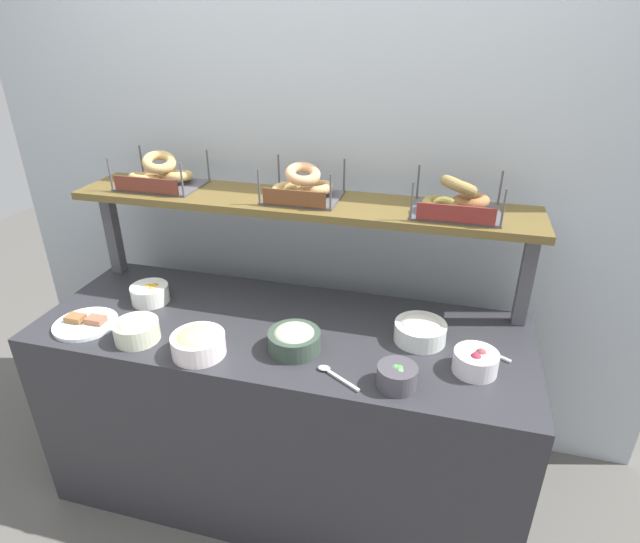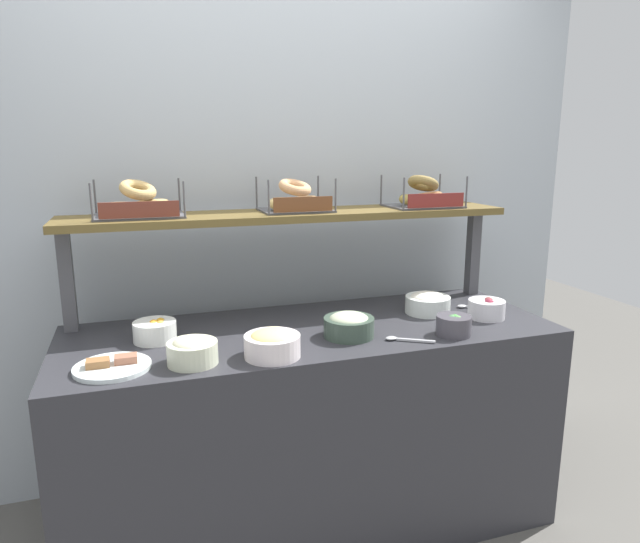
% 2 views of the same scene
% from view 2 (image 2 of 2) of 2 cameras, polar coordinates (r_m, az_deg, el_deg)
% --- Properties ---
extents(ground_plane, '(8.00, 8.00, 0.00)m').
position_cam_2_polar(ground_plane, '(2.60, -0.72, -23.92)').
color(ground_plane, '#595651').
extents(back_wall, '(3.11, 0.06, 2.40)m').
position_cam_2_polar(back_wall, '(2.64, -4.44, 5.06)').
color(back_wall, '#ACB6BE').
rests_on(back_wall, ground_plane).
extents(deli_counter, '(1.91, 0.70, 0.85)m').
position_cam_2_polar(deli_counter, '(2.37, -0.75, -15.64)').
color(deli_counter, '#2D2D33').
rests_on(deli_counter, ground_plane).
extents(shelf_riser_left, '(0.05, 0.05, 0.40)m').
position_cam_2_polar(shelf_riser_left, '(2.33, -24.47, -0.84)').
color(shelf_riser_left, '#4C4C51').
rests_on(shelf_riser_left, deli_counter).
extents(shelf_riser_right, '(0.05, 0.05, 0.40)m').
position_cam_2_polar(shelf_riser_right, '(2.77, 15.38, 1.86)').
color(shelf_riser_right, '#4C4C51').
rests_on(shelf_riser_right, deli_counter).
extents(upper_shelf, '(1.87, 0.32, 0.03)m').
position_cam_2_polar(upper_shelf, '(2.36, -2.80, 5.78)').
color(upper_shelf, brown).
rests_on(upper_shelf, shelf_riser_left).
extents(bowl_fruit_salad, '(0.16, 0.16, 0.08)m').
position_cam_2_polar(bowl_fruit_salad, '(2.14, -16.51, -5.81)').
color(bowl_fruit_salad, white).
rests_on(bowl_fruit_salad, deli_counter).
extents(bowl_potato_salad, '(0.17, 0.17, 0.09)m').
position_cam_2_polar(bowl_potato_salad, '(1.89, -12.92, -7.85)').
color(bowl_potato_salad, beige).
rests_on(bowl_potato_salad, deli_counter).
extents(bowl_beet_salad, '(0.15, 0.15, 0.09)m').
position_cam_2_polar(bowl_beet_salad, '(2.42, 16.68, -3.64)').
color(bowl_beet_salad, silver).
rests_on(bowl_beet_salad, deli_counter).
extents(bowl_tuna_salad, '(0.19, 0.19, 0.09)m').
position_cam_2_polar(bowl_tuna_salad, '(2.10, 2.97, -5.46)').
color(bowl_tuna_salad, '#3A4B3E').
rests_on(bowl_tuna_salad, deli_counter).
extents(bowl_cream_cheese, '(0.19, 0.19, 0.09)m').
position_cam_2_polar(bowl_cream_cheese, '(2.43, 10.96, -3.14)').
color(bowl_cream_cheese, white).
rests_on(bowl_cream_cheese, deli_counter).
extents(bowl_egg_salad, '(0.19, 0.19, 0.10)m').
position_cam_2_polar(bowl_egg_salad, '(1.90, -4.90, -7.33)').
color(bowl_egg_salad, white).
rests_on(bowl_egg_salad, deli_counter).
extents(bowl_veggie_mix, '(0.13, 0.13, 0.08)m').
position_cam_2_polar(bowl_veggie_mix, '(2.17, 13.51, -5.34)').
color(bowl_veggie_mix, '#48454D').
rests_on(bowl_veggie_mix, deli_counter).
extents(serving_plate_white, '(0.24, 0.24, 0.04)m').
position_cam_2_polar(serving_plate_white, '(1.93, -20.48, -9.06)').
color(serving_plate_white, white).
rests_on(serving_plate_white, deli_counter).
extents(serving_spoon_near_plate, '(0.16, 0.10, 0.01)m').
position_cam_2_polar(serving_spoon_near_plate, '(2.55, 15.19, -3.50)').
color(serving_spoon_near_plate, '#B7B7BC').
rests_on(serving_spoon_near_plate, deli_counter).
extents(serving_spoon_by_edge, '(0.16, 0.10, 0.01)m').
position_cam_2_polar(serving_spoon_by_edge, '(2.08, 8.39, -6.86)').
color(serving_spoon_by_edge, '#B7B7BC').
rests_on(serving_spoon_by_edge, deli_counter).
extents(bagel_basket_sesame, '(0.34, 0.25, 0.15)m').
position_cam_2_polar(bagel_basket_sesame, '(2.28, -18.09, 6.55)').
color(bagel_basket_sesame, '#4C4C51').
rests_on(bagel_basket_sesame, upper_shelf).
extents(bagel_basket_plain, '(0.29, 0.24, 0.14)m').
position_cam_2_polar(bagel_basket_plain, '(2.37, -2.59, 7.30)').
color(bagel_basket_plain, '#4C4C51').
rests_on(bagel_basket_plain, upper_shelf).
extents(bagel_basket_everything, '(0.32, 0.25, 0.15)m').
position_cam_2_polar(bagel_basket_everything, '(2.57, 10.45, 7.57)').
color(bagel_basket_everything, '#4C4C51').
rests_on(bagel_basket_everything, upper_shelf).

